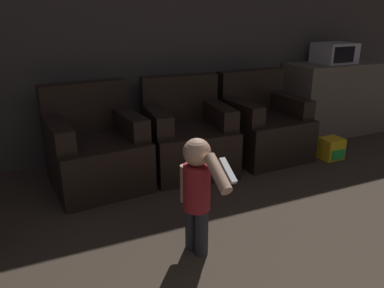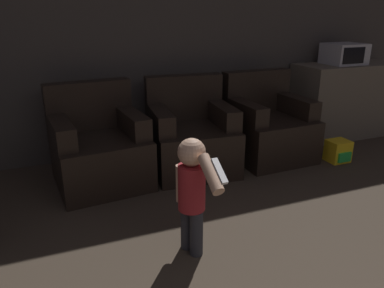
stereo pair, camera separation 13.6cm
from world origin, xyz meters
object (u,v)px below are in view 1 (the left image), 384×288
at_px(armchair_left, 96,151).
at_px(armchair_right, 262,127).
at_px(armchair_middle, 187,137).
at_px(toy_backpack, 331,149).
at_px(person_toddler, 197,188).
at_px(microwave, 334,53).

distance_m(armchair_left, armchair_right, 1.82).
height_order(armchair_middle, armchair_right, same).
height_order(armchair_right, toy_backpack, armchair_right).
distance_m(armchair_middle, person_toddler, 1.44).
distance_m(person_toddler, microwave, 3.18).
bearing_deg(microwave, toy_backpack, -128.96).
height_order(armchair_right, person_toddler, armchair_right).
relative_size(armchair_right, microwave, 2.05).
bearing_deg(microwave, armchair_middle, -171.68).
bearing_deg(toy_backpack, armchair_middle, 164.79).
relative_size(armchair_middle, person_toddler, 1.14).
distance_m(armchair_left, armchair_middle, 0.92).
height_order(toy_backpack, microwave, microwave).
height_order(person_toddler, toy_backpack, person_toddler).
relative_size(person_toddler, microwave, 1.80).
xyz_separation_m(armchair_middle, toy_backpack, (1.54, -0.42, -0.22)).
height_order(armchair_middle, microwave, microwave).
height_order(armchair_middle, toy_backpack, armchair_middle).
xyz_separation_m(person_toddler, microwave, (2.65, 1.65, 0.57)).
xyz_separation_m(armchair_right, person_toddler, (-1.42, -1.34, 0.14)).
distance_m(armchair_left, microwave, 3.15).
distance_m(armchair_middle, toy_backpack, 1.61).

